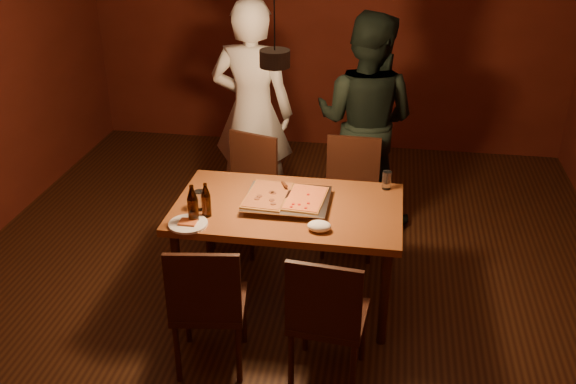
% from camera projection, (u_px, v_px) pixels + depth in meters
% --- Properties ---
extents(room_shell, '(6.00, 6.00, 6.00)m').
position_uv_depth(room_shell, '(275.00, 115.00, 3.90)').
color(room_shell, '#3C2110').
rests_on(room_shell, ground).
extents(dining_table, '(1.50, 0.90, 0.75)m').
position_uv_depth(dining_table, '(288.00, 215.00, 4.27)').
color(dining_table, '#965126').
rests_on(dining_table, floor).
extents(chair_far_left, '(0.53, 0.53, 0.49)m').
position_uv_depth(chair_far_left, '(247.00, 181.00, 5.07)').
color(chair_far_left, '#38190F').
rests_on(chair_far_left, floor).
extents(chair_far_right, '(0.43, 0.43, 0.49)m').
position_uv_depth(chair_far_right, '(351.00, 184.00, 5.01)').
color(chair_far_right, '#38190F').
rests_on(chair_far_right, floor).
extents(chair_near_left, '(0.48, 0.48, 0.49)m').
position_uv_depth(chair_near_left, '(207.00, 297.00, 3.68)').
color(chair_near_left, '#38190F').
rests_on(chair_near_left, floor).
extents(chair_near_right, '(0.46, 0.46, 0.49)m').
position_uv_depth(chair_near_right, '(327.00, 310.00, 3.58)').
color(chair_near_right, '#38190F').
rests_on(chair_near_right, floor).
extents(pizza_tray, '(0.57, 0.48, 0.05)m').
position_uv_depth(pizza_tray, '(287.00, 201.00, 4.24)').
color(pizza_tray, silver).
rests_on(pizza_tray, dining_table).
extents(pizza_meat, '(0.29, 0.44, 0.02)m').
position_uv_depth(pizza_meat, '(267.00, 195.00, 4.25)').
color(pizza_meat, maroon).
rests_on(pizza_meat, pizza_tray).
extents(pizza_cheese, '(0.28, 0.41, 0.02)m').
position_uv_depth(pizza_cheese, '(305.00, 198.00, 4.21)').
color(pizza_cheese, gold).
rests_on(pizza_cheese, pizza_tray).
extents(spatula, '(0.17, 0.26, 0.04)m').
position_uv_depth(spatula, '(288.00, 194.00, 4.25)').
color(spatula, silver).
rests_on(spatula, pizza_tray).
extents(beer_bottle_a, '(0.07, 0.07, 0.25)m').
position_uv_depth(beer_bottle_a, '(193.00, 204.00, 3.99)').
color(beer_bottle_a, black).
rests_on(beer_bottle_a, dining_table).
extents(beer_bottle_b, '(0.06, 0.06, 0.23)m').
position_uv_depth(beer_bottle_b, '(206.00, 200.00, 4.06)').
color(beer_bottle_b, black).
rests_on(beer_bottle_b, dining_table).
extents(water_glass_left, '(0.08, 0.08, 0.13)m').
position_uv_depth(water_glass_left, '(200.00, 200.00, 4.17)').
color(water_glass_left, silver).
rests_on(water_glass_left, dining_table).
extents(water_glass_right, '(0.06, 0.06, 0.13)m').
position_uv_depth(water_glass_right, '(387.00, 180.00, 4.43)').
color(water_glass_right, silver).
rests_on(water_glass_right, dining_table).
extents(plate_slice, '(0.25, 0.25, 0.03)m').
position_uv_depth(plate_slice, '(188.00, 224.00, 4.00)').
color(plate_slice, white).
rests_on(plate_slice, dining_table).
extents(napkin, '(0.15, 0.11, 0.06)m').
position_uv_depth(napkin, '(319.00, 226.00, 3.93)').
color(napkin, white).
rests_on(napkin, dining_table).
extents(diner_white, '(0.71, 0.49, 1.88)m').
position_uv_depth(diner_white, '(252.00, 112.00, 5.31)').
color(diner_white, silver).
rests_on(diner_white, floor).
extents(diner_dark, '(1.03, 0.90, 1.79)m').
position_uv_depth(diner_dark, '(365.00, 121.00, 5.25)').
color(diner_dark, black).
rests_on(diner_dark, floor).
extents(pendant_lamp, '(0.18, 0.18, 1.10)m').
position_uv_depth(pendant_lamp, '(275.00, 57.00, 3.74)').
color(pendant_lamp, black).
rests_on(pendant_lamp, ceiling).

